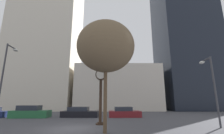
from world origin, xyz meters
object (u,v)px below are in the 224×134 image
at_px(car_maroon, 124,113).
at_px(street_lamp_right, 210,79).
at_px(street_lamp_left, 6,71).
at_px(bare_tree, 106,47).
at_px(car_green, 31,112).
at_px(car_black, 80,113).
at_px(street_clock, 101,88).

distance_m(car_maroon, street_lamp_right, 10.48).
distance_m(street_lamp_left, bare_tree, 9.61).
height_order(car_green, car_black, car_green).
distance_m(car_green, car_black, 5.99).
xyz_separation_m(street_clock, street_lamp_left, (-8.48, -0.35, 1.49)).
bearing_deg(car_green, bare_tree, -46.67).
distance_m(street_clock, street_lamp_right, 9.37).
bearing_deg(car_black, street_clock, -62.08).
distance_m(street_lamp_right, bare_tree, 9.23).
xyz_separation_m(street_lamp_right, bare_tree, (-8.73, -2.28, 1.93)).
bearing_deg(street_clock, bare_tree, -81.49).
distance_m(street_clock, car_maroon, 7.25).
relative_size(street_clock, bare_tree, 0.65).
bearing_deg(street_lamp_right, street_lamp_left, 177.12).
bearing_deg(street_lamp_left, car_green, 94.65).
distance_m(car_black, street_lamp_left, 9.52).
bearing_deg(bare_tree, car_black, 109.85).
distance_m(street_clock, bare_tree, 4.41).
bearing_deg(street_lamp_left, street_lamp_right, -2.88).
xyz_separation_m(car_maroon, bare_tree, (-2.14, -9.74, 5.20)).
relative_size(car_black, car_maroon, 1.14).
relative_size(car_maroon, street_lamp_left, 0.57).
xyz_separation_m(street_lamp_left, bare_tree, (9.01, -3.17, 1.11)).
relative_size(car_green, street_lamp_left, 0.64).
bearing_deg(street_lamp_right, street_clock, 172.34).
bearing_deg(car_green, street_lamp_left, -87.64).
relative_size(street_lamp_left, bare_tree, 0.93).
xyz_separation_m(car_green, bare_tree, (9.51, -9.30, 5.12)).
relative_size(car_maroon, bare_tree, 0.53).
height_order(street_lamp_right, bare_tree, bare_tree).
height_order(car_green, street_lamp_left, street_lamp_left).
xyz_separation_m(car_green, street_lamp_left, (0.50, -6.13, 4.02)).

